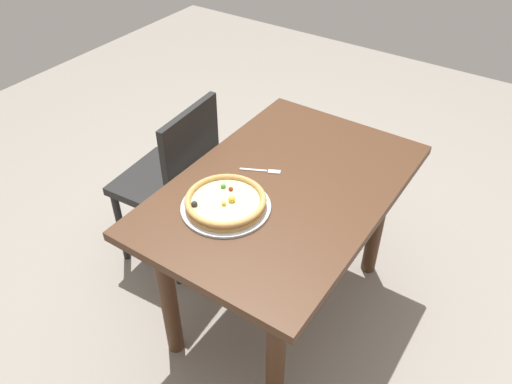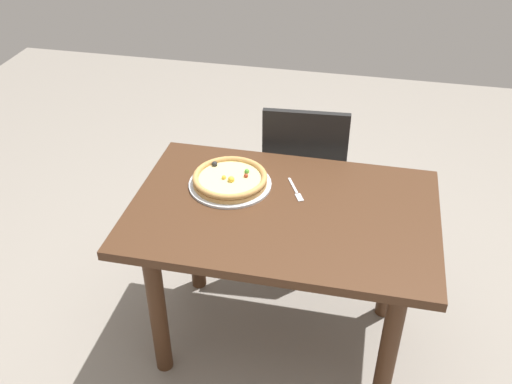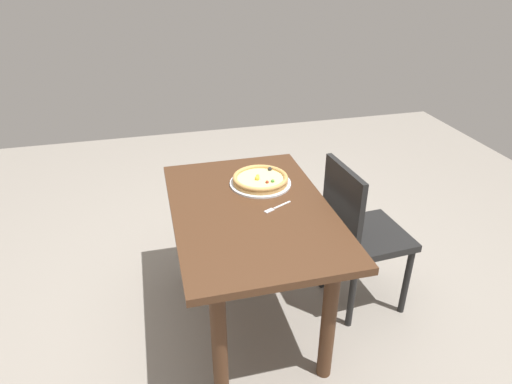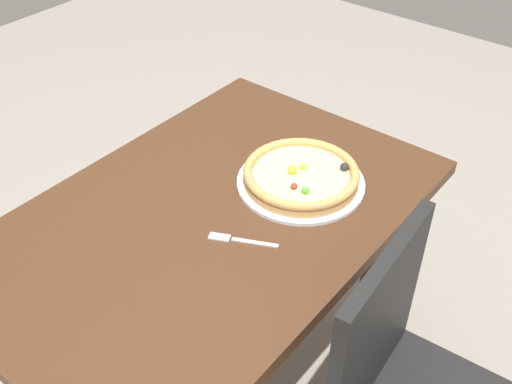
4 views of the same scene
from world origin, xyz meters
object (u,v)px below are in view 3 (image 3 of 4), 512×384
Objects in this scene: plate at (260,183)px; fork at (276,208)px; dining_table at (251,229)px; chair_near at (359,231)px; pizza at (260,179)px.

plate is 0.27m from fork.
dining_table is 3.51× the size of plate.
dining_table is 1.30× the size of chair_near.
fork reaches higher than dining_table.
chair_near reaches higher than pizza.
chair_near reaches higher than plate.
pizza reaches higher than fork.
dining_table is 3.89× the size of pizza.
chair_near is 0.59m from plate.
pizza is 0.27m from fork.
pizza is at bearing -24.76° from dining_table.
pizza is (0.24, 0.49, 0.26)m from chair_near.
chair_near is 5.73× the size of fork.
plate reaches higher than dining_table.
pizza is (0.23, -0.11, 0.15)m from dining_table.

